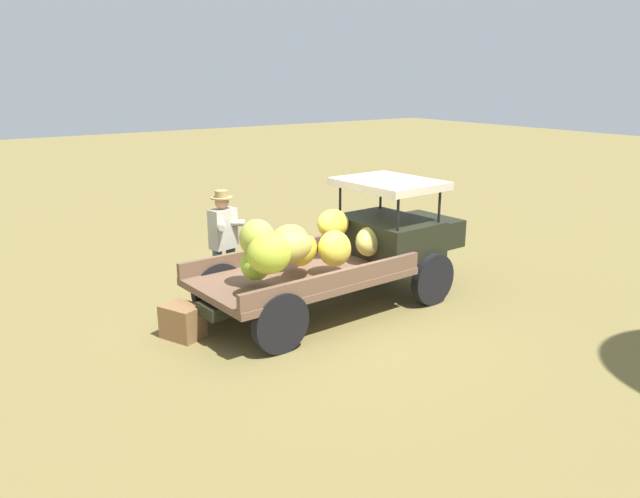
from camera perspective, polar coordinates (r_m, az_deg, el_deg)
name	(u,v)px	position (r m, az deg, el deg)	size (l,w,h in m)	color
ground_plane	(323,309)	(9.46, 0.32, -5.44)	(60.00, 60.00, 0.00)	olive
truck	(347,249)	(9.31, 2.49, 0.04)	(4.53, 1.93, 1.84)	black
farmer	(224,238)	(9.75, -8.77, 1.01)	(0.53, 0.49, 1.71)	#4B6067
wooden_crate	(183,321)	(8.59, -12.39, -6.46)	(0.52, 0.39, 0.45)	brown
loose_banana_bunch	(207,268)	(11.04, -10.27, -1.67)	(0.54, 0.40, 0.33)	#8DB73D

